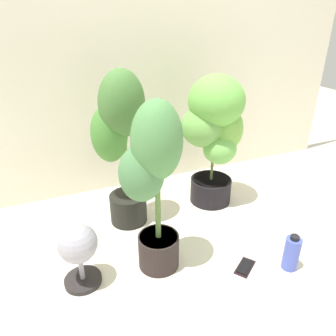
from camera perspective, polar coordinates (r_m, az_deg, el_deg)
ground_plane at (r=1.88m, az=6.17°, el=-13.38°), size 8.00×8.00×0.00m
mylar_back_wall at (r=2.24m, az=-3.71°, el=21.20°), size 3.20×0.01×2.00m
potted_plant_back_right at (r=2.04m, az=8.31°, el=6.89°), size 0.47×0.45×0.86m
potted_plant_front_left at (r=1.44m, az=-2.70°, el=-1.28°), size 0.34×0.34×0.87m
potted_plant_back_left at (r=1.81m, az=-8.59°, el=5.52°), size 0.39×0.35×0.93m
cell_phone at (r=1.77m, az=13.58°, el=-16.79°), size 0.16×0.14×0.01m
floor_fan at (r=1.57m, az=-15.76°, el=-13.57°), size 0.24×0.24×0.33m
nutrient_bottle at (r=1.78m, az=21.21°, el=-13.98°), size 0.08×0.08×0.20m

